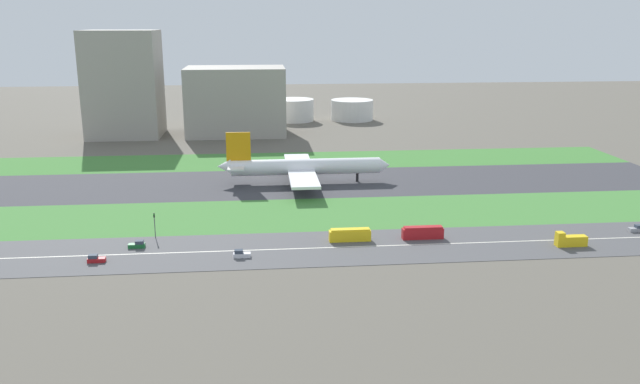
% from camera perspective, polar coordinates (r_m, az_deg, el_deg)
% --- Properties ---
extents(ground_plane, '(800.00, 800.00, 0.00)m').
position_cam_1_polar(ground_plane, '(244.62, -0.57, 0.82)').
color(ground_plane, '#5B564C').
extents(runway, '(280.00, 46.00, 0.10)m').
position_cam_1_polar(runway, '(244.61, -0.57, 0.83)').
color(runway, '#38383D').
rests_on(runway, ground_plane).
extents(grass_median_north, '(280.00, 36.00, 0.10)m').
position_cam_1_polar(grass_median_north, '(284.44, -1.30, 2.81)').
color(grass_median_north, '#3D7A33').
rests_on(grass_median_north, ground_plane).
extents(grass_median_south, '(280.00, 36.00, 0.10)m').
position_cam_1_polar(grass_median_south, '(205.24, 0.45, -1.92)').
color(grass_median_south, '#427F38').
rests_on(grass_median_south, ground_plane).
extents(highway, '(280.00, 28.00, 0.10)m').
position_cam_1_polar(highway, '(175.04, 1.55, -4.92)').
color(highway, '#4C4C4F').
rests_on(highway, ground_plane).
extents(highway_centerline, '(266.00, 0.50, 0.01)m').
position_cam_1_polar(highway_centerline, '(175.02, 1.55, -4.90)').
color(highway_centerline, silver).
rests_on(highway_centerline, highway).
extents(airliner, '(65.00, 56.00, 19.70)m').
position_cam_1_polar(airliner, '(242.85, -1.65, 2.22)').
color(airliner, white).
rests_on(airliner, runway).
extents(truck_0, '(8.40, 2.50, 4.00)m').
position_cam_1_polar(truck_0, '(188.24, 21.21, -4.00)').
color(truck_0, yellow).
rests_on(truck_0, highway).
extents(bus_0, '(11.60, 2.50, 3.50)m').
position_cam_1_polar(bus_0, '(183.66, 9.05, -3.56)').
color(bus_0, '#B2191E').
rests_on(bus_0, highway).
extents(car_2, '(4.40, 1.80, 2.00)m').
position_cam_1_polar(car_2, '(181.24, -15.81, -4.50)').
color(car_2, '#19662D').
rests_on(car_2, highway).
extents(car_0, '(4.40, 1.80, 2.00)m').
position_cam_1_polar(car_0, '(173.85, -19.19, -5.61)').
color(car_0, '#B2191E').
rests_on(car_0, highway).
extents(bus_1, '(11.60, 2.50, 3.50)m').
position_cam_1_polar(bus_1, '(179.67, 2.65, -3.80)').
color(bus_1, yellow).
rests_on(bus_1, highway).
extents(car_3, '(4.40, 1.80, 2.00)m').
position_cam_1_polar(car_3, '(208.97, 26.19, -2.93)').
color(car_3, '#99999E').
rests_on(car_3, highway).
extents(car_1, '(4.40, 1.80, 2.00)m').
position_cam_1_polar(car_1, '(168.87, -6.98, -5.46)').
color(car_1, silver).
rests_on(car_1, highway).
extents(traffic_light, '(0.36, 0.50, 7.20)m').
position_cam_1_polar(traffic_light, '(187.09, -14.40, -2.71)').
color(traffic_light, '#4C4C51').
rests_on(traffic_light, highway).
extents(terminal_building, '(37.16, 34.84, 55.00)m').
position_cam_1_polar(terminal_building, '(358.63, -16.93, 9.11)').
color(terminal_building, '#9E998E').
rests_on(terminal_building, ground_plane).
extents(hangar_building, '(52.33, 36.50, 35.80)m').
position_cam_1_polar(hangar_building, '(353.05, -7.43, 7.97)').
color(hangar_building, '#9E998E').
rests_on(hangar_building, ground_plane).
extents(fuel_tank_west, '(17.08, 17.08, 15.21)m').
position_cam_1_polar(fuel_tank_west, '(398.84, -6.39, 7.29)').
color(fuel_tank_west, silver).
rests_on(fuel_tank_west, ground_plane).
extents(fuel_tank_centre, '(24.48, 24.48, 13.32)m').
position_cam_1_polar(fuel_tank_centre, '(399.57, -2.33, 7.24)').
color(fuel_tank_centre, silver).
rests_on(fuel_tank_centre, ground_plane).
extents(fuel_tank_east, '(25.99, 25.99, 12.51)m').
position_cam_1_polar(fuel_tank_east, '(403.29, 2.84, 7.25)').
color(fuel_tank_east, silver).
rests_on(fuel_tank_east, ground_plane).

